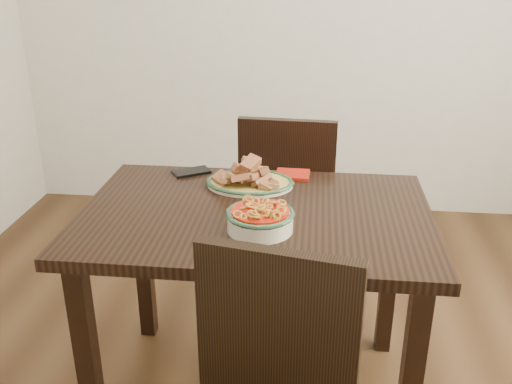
# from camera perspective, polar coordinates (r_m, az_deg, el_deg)

# --- Properties ---
(dining_table) EXTENTS (1.16, 0.77, 0.75)m
(dining_table) POSITION_cam_1_polar(r_m,az_deg,el_deg) (1.92, -0.06, -4.72)
(dining_table) COLOR black
(dining_table) RESTS_ON ground
(chair_far) EXTENTS (0.45, 0.45, 0.89)m
(chair_far) POSITION_cam_1_polar(r_m,az_deg,el_deg) (2.63, 3.27, -0.32)
(chair_far) COLOR black
(chair_far) RESTS_ON ground
(fish_plate) EXTENTS (0.31, 0.24, 0.11)m
(fish_plate) POSITION_cam_1_polar(r_m,az_deg,el_deg) (2.06, -0.62, 1.77)
(fish_plate) COLOR beige
(fish_plate) RESTS_ON dining_table
(noodle_bowl) EXTENTS (0.21, 0.21, 0.08)m
(noodle_bowl) POSITION_cam_1_polar(r_m,az_deg,el_deg) (1.74, 0.41, -2.52)
(noodle_bowl) COLOR beige
(noodle_bowl) RESTS_ON dining_table
(smartphone) EXTENTS (0.16, 0.13, 0.01)m
(smartphone) POSITION_cam_1_polar(r_m,az_deg,el_deg) (2.21, -6.49, 2.02)
(smartphone) COLOR black
(smartphone) RESTS_ON dining_table
(napkin) EXTENTS (0.13, 0.11, 0.01)m
(napkin) POSITION_cam_1_polar(r_m,az_deg,el_deg) (2.17, 3.68, 1.77)
(napkin) COLOR #99190B
(napkin) RESTS_ON dining_table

